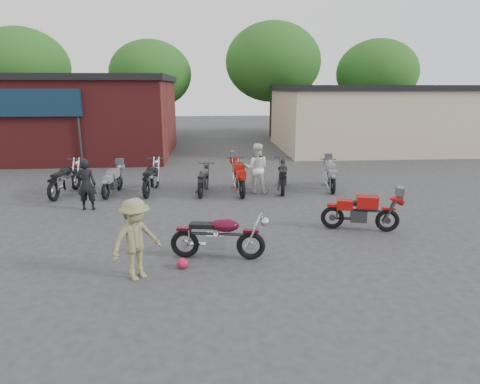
{
  "coord_description": "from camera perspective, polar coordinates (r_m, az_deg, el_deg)",
  "views": [
    {
      "loc": [
        -0.84,
        -8.88,
        3.66
      ],
      "look_at": [
        -0.02,
        1.63,
        0.9
      ],
      "focal_mm": 30.0,
      "sensor_mm": 36.0,
      "label": 1
    }
  ],
  "objects": [
    {
      "name": "row_bike_3",
      "position": [
        14.22,
        -5.22,
        1.89
      ],
      "size": [
        0.85,
        1.89,
        1.06
      ],
      "primitive_type": null,
      "rotation": [
        0.0,
        0.0,
        1.43
      ],
      "color": "#232326",
      "rests_on": "ground"
    },
    {
      "name": "vintage_motorcycle",
      "position": [
        8.76,
        -2.95,
        -5.91
      ],
      "size": [
        2.09,
        0.95,
        1.17
      ],
      "primitive_type": null,
      "rotation": [
        0.0,
        0.0,
        -0.15
      ],
      "color": "#4B0919",
      "rests_on": "ground"
    },
    {
      "name": "person_dark",
      "position": [
        13.06,
        -21.02,
        0.99
      ],
      "size": [
        0.59,
        0.4,
        1.58
      ],
      "primitive_type": "imported",
      "rotation": [
        0.0,
        0.0,
        3.17
      ],
      "color": "black",
      "rests_on": "ground"
    },
    {
      "name": "person_tan",
      "position": [
        8.05,
        -14.58,
        -6.52
      ],
      "size": [
        1.19,
        1.15,
        1.63
      ],
      "primitive_type": "imported",
      "rotation": [
        0.0,
        0.0,
        0.72
      ],
      "color": "olive",
      "rests_on": "ground"
    },
    {
      "name": "person_light",
      "position": [
        14.2,
        2.35,
        3.39
      ],
      "size": [
        0.94,
        0.78,
        1.77
      ],
      "primitive_type": "imported",
      "rotation": [
        0.0,
        0.0,
        3.0
      ],
      "color": "silver",
      "rests_on": "ground"
    },
    {
      "name": "row_bike_4",
      "position": [
        14.22,
        -0.17,
        2.35
      ],
      "size": [
        0.86,
        2.2,
        1.25
      ],
      "primitive_type": null,
      "rotation": [
        0.0,
        0.0,
        1.64
      ],
      "color": "#A5160D",
      "rests_on": "ground"
    },
    {
      "name": "tree_2",
      "position": [
        31.26,
        4.67,
        15.99
      ],
      "size": [
        7.04,
        7.04,
        8.8
      ],
      "primitive_type": null,
      "color": "#1B4A13",
      "rests_on": "ground"
    },
    {
      "name": "tree_0",
      "position": [
        33.57,
        -28.38,
        13.73
      ],
      "size": [
        6.56,
        6.56,
        8.2
      ],
      "primitive_type": null,
      "color": "#1B4A13",
      "rests_on": "ground"
    },
    {
      "name": "sportbike",
      "position": [
        10.95,
        16.94,
        -2.44
      ],
      "size": [
        2.03,
        1.1,
        1.12
      ],
      "primitive_type": null,
      "rotation": [
        0.0,
        0.0,
        -0.26
      ],
      "color": "#B8110F",
      "rests_on": "ground"
    },
    {
      "name": "brick_building",
      "position": [
        24.35,
        -24.35,
        9.49
      ],
      "size": [
        12.0,
        8.0,
        4.0
      ],
      "primitive_type": "cube",
      "color": "maroon",
      "rests_on": "ground"
    },
    {
      "name": "tree_3",
      "position": [
        33.44,
        18.75,
        14.17
      ],
      "size": [
        6.08,
        6.08,
        7.6
      ],
      "primitive_type": null,
      "color": "#1B4A13",
      "rests_on": "ground"
    },
    {
      "name": "row_bike_2",
      "position": [
        14.6,
        -12.51,
        2.25
      ],
      "size": [
        0.88,
        2.15,
        1.21
      ],
      "primitive_type": null,
      "rotation": [
        0.0,
        0.0,
        1.48
      ],
      "color": "black",
      "rests_on": "ground"
    },
    {
      "name": "row_bike_6",
      "position": [
        15.12,
        12.77,
        2.44
      ],
      "size": [
        0.92,
        1.98,
        1.1
      ],
      "primitive_type": null,
      "rotation": [
        0.0,
        0.0,
        1.41
      ],
      "color": "gray",
      "rests_on": "ground"
    },
    {
      "name": "stucco_building",
      "position": [
        25.71,
        17.15,
        9.78
      ],
      "size": [
        10.0,
        8.0,
        3.5
      ],
      "primitive_type": "cube",
      "color": "tan",
      "rests_on": "ground"
    },
    {
      "name": "ground",
      "position": [
        9.64,
        0.9,
        -7.65
      ],
      "size": [
        90.0,
        90.0,
        0.0
      ],
      "primitive_type": "plane",
      "color": "#303032"
    },
    {
      "name": "tree_1",
      "position": [
        31.16,
        -12.49,
        14.42
      ],
      "size": [
        5.92,
        5.92,
        7.4
      ],
      "primitive_type": null,
      "color": "#1B4A13",
      "rests_on": "ground"
    },
    {
      "name": "row_bike_1",
      "position": [
        14.72,
        -17.68,
        1.67
      ],
      "size": [
        0.82,
        1.87,
        1.05
      ],
      "primitive_type": null,
      "rotation": [
        0.0,
        0.0,
        1.44
      ],
      "color": "gray",
      "rests_on": "ground"
    },
    {
      "name": "helmet",
      "position": [
        8.56,
        -8.19,
        -9.98
      ],
      "size": [
        0.27,
        0.27,
        0.23
      ],
      "primitive_type": "ellipsoid",
      "rotation": [
        0.0,
        0.0,
        -0.09
      ],
      "color": "#BE143A",
      "rests_on": "ground"
    },
    {
      "name": "row_bike_5",
      "position": [
        14.63,
        6.09,
        2.5
      ],
      "size": [
        1.01,
        2.15,
        1.2
      ],
      "primitive_type": null,
      "rotation": [
        0.0,
        0.0,
        1.41
      ],
      "color": "black",
      "rests_on": "ground"
    },
    {
      "name": "row_bike_0",
      "position": [
        15.21,
        -23.64,
        1.89
      ],
      "size": [
        1.02,
        2.22,
        1.24
      ],
      "primitive_type": null,
      "rotation": [
        0.0,
        0.0,
        1.42
      ],
      "color": "black",
      "rests_on": "ground"
    }
  ]
}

